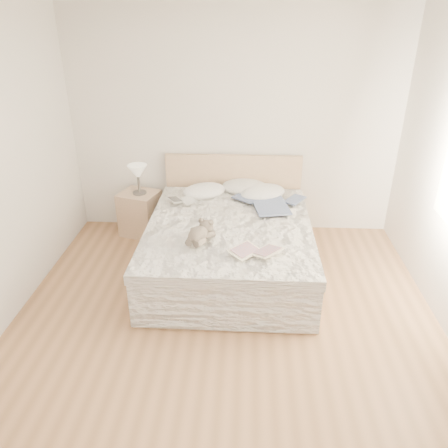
{
  "coord_description": "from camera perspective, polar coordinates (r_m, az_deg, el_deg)",
  "views": [
    {
      "loc": [
        0.17,
        -2.99,
        2.66
      ],
      "look_at": [
        -0.05,
        1.05,
        0.62
      ],
      "focal_mm": 35.0,
      "sensor_mm": 36.0,
      "label": 1
    }
  ],
  "objects": [
    {
      "name": "bed",
      "position": [
        4.8,
        0.73,
        -2.6
      ],
      "size": [
        1.72,
        2.14,
        1.0
      ],
      "color": "tan",
      "rests_on": "floor"
    },
    {
      "name": "photo_book",
      "position": [
        5.08,
        -5.58,
        3.06
      ],
      "size": [
        0.36,
        0.34,
        0.02
      ],
      "primitive_type": "cube",
      "rotation": [
        0.0,
        0.0,
        0.64
      ],
      "color": "silver",
      "rests_on": "bed"
    },
    {
      "name": "pillow_middle",
      "position": [
        5.42,
        2.83,
        4.82
      ],
      "size": [
        0.66,
        0.51,
        0.18
      ],
      "primitive_type": "ellipsoid",
      "rotation": [
        0.0,
        0.0,
        -0.18
      ],
      "color": "silver",
      "rests_on": "bed"
    },
    {
      "name": "pillow_left",
      "position": [
        5.31,
        -2.62,
        4.35
      ],
      "size": [
        0.65,
        0.59,
        0.16
      ],
      "primitive_type": "ellipsoid",
      "rotation": [
        0.0,
        0.0,
        0.53
      ],
      "color": "white",
      "rests_on": "bed"
    },
    {
      "name": "teddy_bear",
      "position": [
        4.17,
        -3.4,
        -2.16
      ],
      "size": [
        0.32,
        0.38,
        0.17
      ],
      "primitive_type": null,
      "rotation": [
        0.0,
        0.0,
        -0.3
      ],
      "color": "#675B4E",
      "rests_on": "bed"
    },
    {
      "name": "nightstand",
      "position": [
        5.67,
        -10.87,
        1.4
      ],
      "size": [
        0.55,
        0.51,
        0.56
      ],
      "primitive_type": "cube",
      "rotation": [
        0.0,
        0.0,
        -0.29
      ],
      "color": "tan",
      "rests_on": "floor"
    },
    {
      "name": "blouse",
      "position": [
        4.97,
        6.08,
        2.46
      ],
      "size": [
        0.69,
        0.72,
        0.02
      ],
      "primitive_type": null,
      "rotation": [
        0.0,
        0.0,
        0.18
      ],
      "color": "#414F73",
      "rests_on": "bed"
    },
    {
      "name": "floor",
      "position": [
        4.01,
        -0.09,
        -14.84
      ],
      "size": [
        4.0,
        4.5,
        0.0
      ],
      "primitive_type": "cube",
      "color": "brown",
      "rests_on": "ground"
    },
    {
      "name": "wall_back",
      "position": [
        5.41,
        1.31,
        12.71
      ],
      "size": [
        4.0,
        0.02,
        2.7
      ],
      "primitive_type": "cube",
      "color": "silver",
      "rests_on": "ground"
    },
    {
      "name": "table_lamp",
      "position": [
        5.44,
        -11.19,
        6.51
      ],
      "size": [
        0.24,
        0.24,
        0.37
      ],
      "color": "#453F3C",
      "rests_on": "nightstand"
    },
    {
      "name": "pillow_right",
      "position": [
        5.28,
        5.1,
        4.13
      ],
      "size": [
        0.69,
        0.62,
        0.17
      ],
      "primitive_type": "ellipsoid",
      "rotation": [
        0.0,
        0.0,
        0.51
      ],
      "color": "white",
      "rests_on": "bed"
    },
    {
      "name": "childrens_book",
      "position": [
        4.03,
        4.19,
        -3.62
      ],
      "size": [
        0.5,
        0.49,
        0.03
      ],
      "primitive_type": "cube",
      "rotation": [
        0.0,
        0.0,
        -0.74
      ],
      "color": "#F4EAC7",
      "rests_on": "bed"
    }
  ]
}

